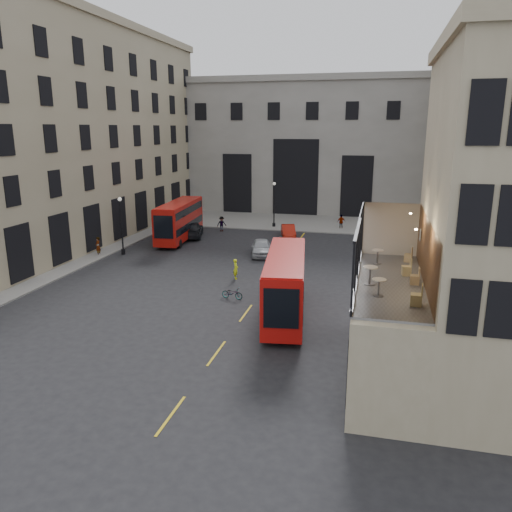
% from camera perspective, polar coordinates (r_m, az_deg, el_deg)
% --- Properties ---
extents(ground, '(140.00, 140.00, 0.00)m').
position_cam_1_polar(ground, '(26.14, -0.28, -11.51)').
color(ground, black).
rests_on(ground, ground).
extents(host_building_main, '(7.26, 11.40, 15.10)m').
position_cam_1_polar(host_building_main, '(23.48, 24.05, 4.23)').
color(host_building_main, tan).
rests_on(host_building_main, ground).
extents(host_frontage, '(3.00, 11.00, 4.50)m').
position_cam_1_polar(host_frontage, '(24.60, 14.72, -8.00)').
color(host_frontage, tan).
rests_on(host_frontage, ground).
extents(cafe_floor, '(3.00, 10.00, 0.10)m').
position_cam_1_polar(cafe_floor, '(23.83, 15.07, -2.88)').
color(cafe_floor, slate).
rests_on(cafe_floor, host_frontage).
extents(building_left, '(14.60, 50.60, 22.00)m').
position_cam_1_polar(building_left, '(53.84, -24.30, 13.17)').
color(building_left, tan).
rests_on(building_left, ground).
extents(gateway, '(35.00, 10.60, 18.00)m').
position_cam_1_polar(gateway, '(71.62, 5.26, 12.76)').
color(gateway, '#9B9790').
rests_on(gateway, ground).
extents(building_right, '(16.60, 18.60, 20.00)m').
position_cam_1_polar(building_right, '(64.39, 27.20, 11.98)').
color(building_right, gray).
rests_on(building_right, ground).
extents(pavement_far, '(40.00, 12.00, 0.12)m').
position_cam_1_polar(pavement_far, '(62.95, 2.80, 4.03)').
color(pavement_far, slate).
rests_on(pavement_far, ground).
extents(pavement_left, '(8.00, 48.00, 0.12)m').
position_cam_1_polar(pavement_left, '(45.91, -23.97, -1.17)').
color(pavement_left, slate).
rests_on(pavement_left, ground).
extents(traffic_light_near, '(0.16, 0.20, 3.80)m').
position_cam_1_polar(traffic_light_near, '(36.57, 2.74, 0.17)').
color(traffic_light_near, black).
rests_on(traffic_light_near, ground).
extents(traffic_light_far, '(0.16, 0.20, 3.80)m').
position_cam_1_polar(traffic_light_far, '(55.59, -8.36, 4.98)').
color(traffic_light_far, black).
rests_on(traffic_light_far, ground).
extents(street_lamp_a, '(0.36, 0.36, 5.33)m').
position_cam_1_polar(street_lamp_a, '(47.56, -15.09, 2.99)').
color(street_lamp_a, black).
rests_on(street_lamp_a, ground).
extents(street_lamp_b, '(0.36, 0.36, 5.33)m').
position_cam_1_polar(street_lamp_b, '(58.69, 2.07, 5.59)').
color(street_lamp_b, black).
rests_on(street_lamp_b, ground).
extents(bus_near, '(3.61, 10.16, 3.97)m').
position_cam_1_polar(bus_near, '(30.78, 3.37, -2.99)').
color(bus_near, '#B8100C').
rests_on(bus_near, ground).
extents(bus_far, '(3.12, 10.19, 4.00)m').
position_cam_1_polar(bus_far, '(52.47, -8.74, 4.20)').
color(bus_far, '#AA110B').
rests_on(bus_far, ground).
extents(car_a, '(2.69, 4.64, 1.49)m').
position_cam_1_polar(car_a, '(45.91, 0.62, 0.98)').
color(car_a, '#A6AAAE').
rests_on(car_a, ground).
extents(car_b, '(2.34, 4.18, 1.31)m').
position_cam_1_polar(car_b, '(53.81, 3.71, 2.87)').
color(car_b, '#A3160A').
rests_on(car_b, ground).
extents(car_c, '(3.69, 5.95, 1.61)m').
position_cam_1_polar(car_c, '(54.16, -7.38, 3.02)').
color(car_c, black).
rests_on(car_c, ground).
extents(bicycle, '(1.60, 0.78, 0.80)m').
position_cam_1_polar(bicycle, '(34.43, -2.74, -4.26)').
color(bicycle, gray).
rests_on(bicycle, ground).
extents(cyclist, '(0.51, 0.66, 1.59)m').
position_cam_1_polar(cyclist, '(38.77, -2.33, -1.49)').
color(cyclist, '#EBFF1A').
rests_on(cyclist, ground).
extents(pedestrian_a, '(1.11, 1.00, 1.89)m').
position_cam_1_polar(pedestrian_a, '(56.24, -9.89, 3.49)').
color(pedestrian_a, gray).
rests_on(pedestrian_a, ground).
extents(pedestrian_b, '(1.27, 1.16, 1.71)m').
position_cam_1_polar(pedestrian_b, '(56.76, -3.95, 3.68)').
color(pedestrian_b, gray).
rests_on(pedestrian_b, ground).
extents(pedestrian_c, '(1.08, 0.76, 1.70)m').
position_cam_1_polar(pedestrian_c, '(58.70, 9.71, 3.86)').
color(pedestrian_c, gray).
rests_on(pedestrian_c, ground).
extents(pedestrian_d, '(1.11, 1.11, 1.95)m').
position_cam_1_polar(pedestrian_d, '(63.65, 14.08, 4.56)').
color(pedestrian_d, gray).
rests_on(pedestrian_d, ground).
extents(pedestrian_e, '(0.49, 0.68, 1.74)m').
position_cam_1_polar(pedestrian_e, '(48.05, -17.62, 1.06)').
color(pedestrian_e, gray).
rests_on(pedestrian_e, ground).
extents(cafe_table_near, '(0.59, 0.59, 0.74)m').
position_cam_1_polar(cafe_table_near, '(21.45, 13.86, -3.21)').
color(cafe_table_near, white).
rests_on(cafe_table_near, cafe_floor).
extents(cafe_table_mid, '(0.66, 0.66, 0.83)m').
position_cam_1_polar(cafe_table_mid, '(22.91, 12.91, -1.87)').
color(cafe_table_mid, white).
rests_on(cafe_table_mid, cafe_floor).
extents(cafe_table_far, '(0.59, 0.59, 0.74)m').
position_cam_1_polar(cafe_table_far, '(26.50, 13.71, 0.16)').
color(cafe_table_far, beige).
rests_on(cafe_table_far, cafe_floor).
extents(cafe_chair_a, '(0.46, 0.46, 0.89)m').
position_cam_1_polar(cafe_chair_a, '(20.80, 17.87, -4.71)').
color(cafe_chair_a, tan).
rests_on(cafe_chair_a, cafe_floor).
extents(cafe_chair_b, '(0.41, 0.41, 0.79)m').
position_cam_1_polar(cafe_chair_b, '(23.57, 17.69, -2.53)').
color(cafe_chair_b, tan).
rests_on(cafe_chair_b, cafe_floor).
extents(cafe_chair_c, '(0.46, 0.46, 0.84)m').
position_cam_1_polar(cafe_chair_c, '(24.87, 16.84, -1.55)').
color(cafe_chair_c, '#D8BE7D').
rests_on(cafe_chair_c, cafe_floor).
extents(cafe_chair_d, '(0.46, 0.46, 0.78)m').
position_cam_1_polar(cafe_chair_d, '(27.39, 17.02, -0.15)').
color(cafe_chair_d, tan).
rests_on(cafe_chair_d, cafe_floor).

